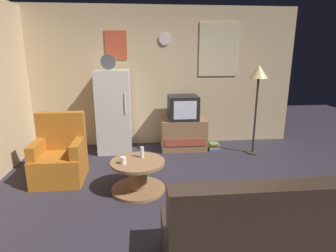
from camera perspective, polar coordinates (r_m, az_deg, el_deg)
ground_plane at (r=3.64m, az=2.08°, el=-15.18°), size 12.00×12.00×0.00m
wall_with_art at (r=5.61m, az=-1.10°, el=9.82°), size 5.20×0.12×2.64m
fridge at (r=5.28m, az=-10.82°, el=2.94°), size 0.60×0.62×1.77m
tv_stand at (r=5.40m, az=3.09°, el=-1.60°), size 0.84×0.53×0.58m
crt_tv at (r=5.28m, az=3.05°, el=3.74°), size 0.54×0.51×0.44m
standing_lamp at (r=5.20m, az=17.75°, el=9.05°), size 0.32×0.32×1.59m
coffee_table at (r=3.86m, az=-6.04°, el=-9.95°), size 0.72×0.72×0.42m
wine_glass at (r=3.87m, az=-5.26°, el=-5.26°), size 0.05×0.05×0.15m
mug_ceramic_white at (r=3.70m, az=-9.00°, el=-6.85°), size 0.08×0.08×0.09m
armchair at (r=4.41m, az=-20.91°, el=-5.85°), size 0.68×0.68×0.96m
couch at (r=2.67m, az=19.12°, el=-20.57°), size 1.70×0.80×0.92m
book_stack at (r=5.45m, az=9.21°, el=-4.11°), size 0.21×0.17×0.14m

